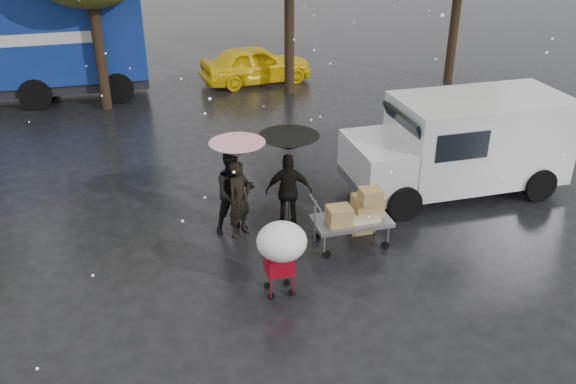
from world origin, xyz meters
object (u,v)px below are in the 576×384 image
object	(u,v)px
yellow_taxi	(256,64)
shopping_cart	(281,245)
vendor_cart	(356,212)
white_van	(462,143)
person_black	(289,191)
blue_truck	(20,46)
person_pink	(239,199)

from	to	relation	value
yellow_taxi	shopping_cart	bearing A→B (deg)	162.38
vendor_cart	white_van	distance (m)	3.61
person_black	yellow_taxi	size ratio (longest dim) A/B	0.41
white_van	blue_truck	distance (m)	14.13
shopping_cart	person_black	bearing A→B (deg)	71.70
shopping_cart	white_van	xyz separation A→B (m)	(5.01, 2.95, 0.10)
person_black	white_van	world-z (taller)	white_van
shopping_cart	blue_truck	world-z (taller)	blue_truck
person_black	shopping_cart	bearing A→B (deg)	85.92
vendor_cart	blue_truck	world-z (taller)	blue_truck
person_pink	shopping_cart	size ratio (longest dim) A/B	1.11
shopping_cart	yellow_taxi	bearing A→B (deg)	79.24
vendor_cart	person_pink	bearing A→B (deg)	154.75
person_pink	vendor_cart	size ratio (longest dim) A/B	1.07
vendor_cart	white_van	xyz separation A→B (m)	(3.17, 1.67, 0.43)
person_black	vendor_cart	world-z (taller)	person_black
person_black	vendor_cart	distance (m)	1.50
vendor_cart	yellow_taxi	world-z (taller)	yellow_taxi
person_black	vendor_cart	bearing A→B (deg)	148.70
blue_truck	shopping_cart	bearing A→B (deg)	-67.45
vendor_cart	white_van	bearing A→B (deg)	27.79
white_van	blue_truck	xyz separation A→B (m)	(-10.26, 9.70, 0.60)
person_pink	vendor_cart	bearing A→B (deg)	-63.18
shopping_cart	vendor_cart	bearing A→B (deg)	34.97
vendor_cart	yellow_taxi	distance (m)	11.22
person_pink	person_black	bearing A→B (deg)	-33.21
blue_truck	yellow_taxi	world-z (taller)	blue_truck
person_black	vendor_cart	size ratio (longest dim) A/B	1.06
yellow_taxi	person_pink	bearing A→B (deg)	158.70
person_black	yellow_taxi	xyz separation A→B (m)	(1.60, 10.13, -0.14)
shopping_cart	yellow_taxi	world-z (taller)	shopping_cart
person_pink	vendor_cart	world-z (taller)	person_pink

